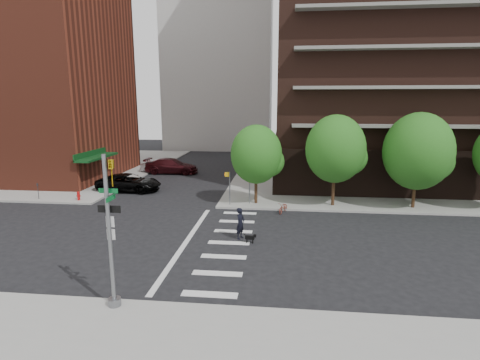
% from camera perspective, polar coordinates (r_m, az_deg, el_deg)
% --- Properties ---
extents(ground, '(120.00, 120.00, 0.00)m').
position_cam_1_polar(ground, '(22.57, -9.37, -9.15)').
color(ground, black).
rests_on(ground, ground).
extents(sidewalk_ne, '(39.00, 33.00, 0.15)m').
position_cam_1_polar(sidewalk_ne, '(46.85, 24.30, 0.93)').
color(sidewalk_ne, gray).
rests_on(sidewalk_ne, ground).
extents(sidewalk_nw, '(31.00, 33.00, 0.15)m').
position_cam_1_polar(sidewalk_nw, '(53.86, -28.22, 1.85)').
color(sidewalk_nw, gray).
rests_on(sidewalk_nw, ground).
extents(crosswalk, '(3.85, 13.00, 0.01)m').
position_cam_1_polar(crosswalk, '(22.10, -3.77, -9.46)').
color(crosswalk, silver).
rests_on(crosswalk, ground).
extents(midrise_nw, '(21.40, 15.50, 20.00)m').
position_cam_1_polar(midrise_nw, '(47.40, -30.64, 12.73)').
color(midrise_nw, maroon).
rests_on(midrise_nw, sidewalk_nw).
extents(tree_a, '(4.00, 4.00, 5.90)m').
position_cam_1_polar(tree_a, '(29.12, 2.49, 3.92)').
color(tree_a, '#301E11').
rests_on(tree_a, sidewalk_ne).
extents(tree_b, '(4.50, 4.50, 6.65)m').
position_cam_1_polar(tree_b, '(29.30, 14.33, 4.61)').
color(tree_b, '#301E11').
rests_on(tree_b, sidewalk_ne).
extents(tree_c, '(5.00, 5.00, 6.80)m').
position_cam_1_polar(tree_c, '(30.74, 25.48, 3.97)').
color(tree_c, '#301E11').
rests_on(tree_c, sidewalk_ne).
extents(traffic_signal, '(0.90, 0.75, 6.00)m').
position_cam_1_polar(traffic_signal, '(15.21, -19.05, -9.23)').
color(traffic_signal, slate).
rests_on(traffic_signal, sidewalk_s).
extents(pedestrian_signal, '(2.18, 0.67, 2.60)m').
position_cam_1_polar(pedestrian_signal, '(29.09, -0.93, -0.46)').
color(pedestrian_signal, slate).
rests_on(pedestrian_signal, sidewalk_ne).
extents(fire_hydrant, '(0.24, 0.24, 0.73)m').
position_cam_1_polar(fire_hydrant, '(33.34, -23.39, -2.15)').
color(fire_hydrant, '#A50C0C').
rests_on(fire_hydrant, sidewalk_nw).
extents(parking_meter, '(0.10, 0.08, 1.32)m').
position_cam_1_polar(parking_meter, '(35.10, -28.43, -1.27)').
color(parking_meter, black).
rests_on(parking_meter, sidewalk_nw).
extents(parked_car_black, '(2.81, 5.83, 1.60)m').
position_cam_1_polar(parked_car_black, '(35.76, -16.56, -0.38)').
color(parked_car_black, black).
rests_on(parked_car_black, ground).
extents(parked_car_maroon, '(2.45, 6.01, 1.74)m').
position_cam_1_polar(parked_car_maroon, '(43.62, -10.39, 2.11)').
color(parked_car_maroon, '#3E1116').
rests_on(parked_car_maroon, ground).
extents(parked_car_silver, '(1.74, 4.35, 1.41)m').
position_cam_1_polar(parked_car_silver, '(44.54, -12.16, 2.02)').
color(parked_car_silver, '#9FA0A7').
rests_on(parked_car_silver, ground).
extents(scooter, '(1.03, 1.61, 0.80)m').
position_cam_1_polar(scooter, '(27.85, 6.62, -4.17)').
color(scooter, '#9C3A2B').
rests_on(scooter, ground).
extents(dog_walker, '(0.81, 0.69, 1.89)m').
position_cam_1_polar(dog_walker, '(22.37, 0.06, -6.61)').
color(dog_walker, black).
rests_on(dog_walker, ground).
extents(dog, '(0.64, 0.22, 0.54)m').
position_cam_1_polar(dog, '(21.85, 1.60, -8.75)').
color(dog, black).
rests_on(dog, ground).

